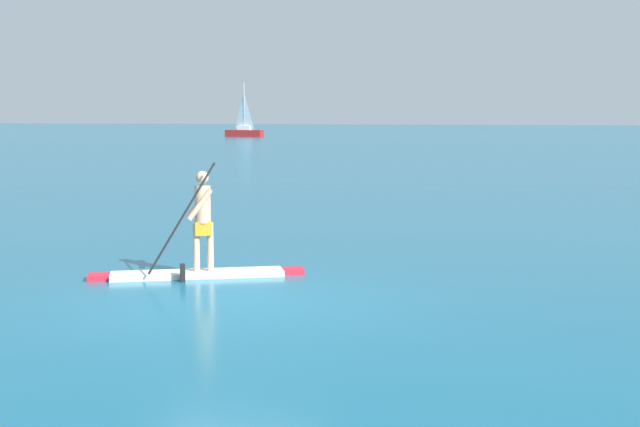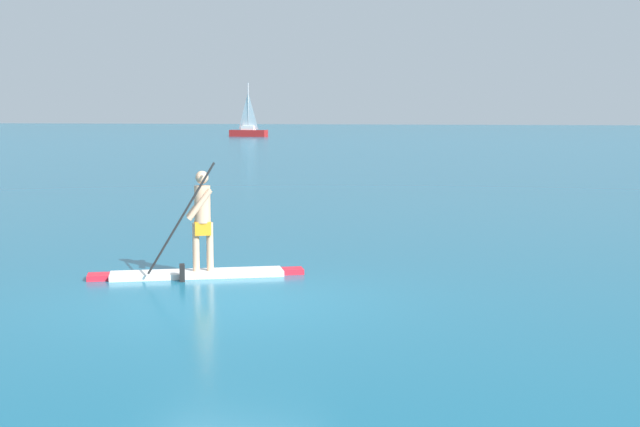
{
  "view_description": "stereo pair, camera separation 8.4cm",
  "coord_description": "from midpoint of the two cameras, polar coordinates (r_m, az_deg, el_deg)",
  "views": [
    {
      "loc": [
        4.71,
        -11.44,
        2.63
      ],
      "look_at": [
        0.34,
        3.47,
        0.9
      ],
      "focal_mm": 50.16,
      "sensor_mm": 36.0,
      "label": 1
    },
    {
      "loc": [
        4.79,
        -11.41,
        2.63
      ],
      "look_at": [
        0.34,
        3.47,
        0.9
      ],
      "focal_mm": 50.16,
      "sensor_mm": 36.0,
      "label": 2
    }
  ],
  "objects": [
    {
      "name": "ground",
      "position": [
        12.65,
        -6.14,
        -5.68
      ],
      "size": [
        440.0,
        440.0,
        0.0
      ],
      "primitive_type": "plane",
      "color": "#145B7A"
    },
    {
      "name": "paddleboarder_mid_center",
      "position": [
        14.64,
        -7.94,
        -2.46
      ],
      "size": [
        3.27,
        1.89,
        1.94
      ],
      "rotation": [
        0.0,
        0.0,
        3.61
      ],
      "color": "white",
      "rests_on": "ground"
    },
    {
      "name": "sailboat_left_horizon",
      "position": [
        106.6,
        -4.88,
        5.38
      ],
      "size": [
        4.7,
        1.47,
        6.34
      ],
      "rotation": [
        0.0,
        0.0,
        3.06
      ],
      "color": "#A51E1E",
      "rests_on": "ground"
    }
  ]
}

